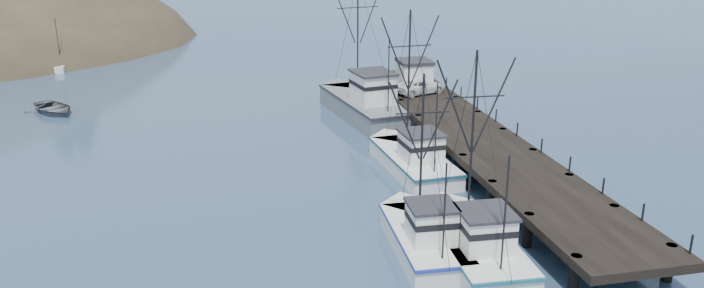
# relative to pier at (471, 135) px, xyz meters

# --- Properties ---
(ground) EXTENTS (400.00, 400.00, 0.00)m
(ground) POSITION_rel_pier_xyz_m (-14.00, -16.00, -1.69)
(ground) COLOR navy
(ground) RESTS_ON ground
(pier) EXTENTS (6.00, 44.00, 2.00)m
(pier) POSITION_rel_pier_xyz_m (0.00, 0.00, 0.00)
(pier) COLOR black
(pier) RESTS_ON ground
(trawler_near) EXTENTS (4.11, 11.24, 11.39)m
(trawler_near) POSITION_rel_pier_xyz_m (-5.93, -15.28, -0.87)
(trawler_near) COLOR white
(trawler_near) RESTS_ON ground
(trawler_mid) EXTENTS (3.70, 9.95, 10.05)m
(trawler_mid) POSITION_rel_pier_xyz_m (-8.35, -14.06, -0.87)
(trawler_mid) COLOR white
(trawler_mid) RESTS_ON ground
(trawler_far) EXTENTS (4.40, 11.50, 11.70)m
(trawler_far) POSITION_rel_pier_xyz_m (-5.20, -1.83, -0.87)
(trawler_far) COLOR white
(trawler_far) RESTS_ON ground
(work_vessel) EXTENTS (6.49, 15.15, 12.68)m
(work_vessel) POSITION_rel_pier_xyz_m (-5.43, 12.37, -0.46)
(work_vessel) COLOR slate
(work_vessel) RESTS_ON ground
(pier_shed) EXTENTS (3.00, 3.20, 2.80)m
(pier_shed) POSITION_rel_pier_xyz_m (-0.32, 13.50, 1.73)
(pier_shed) COLOR silver
(pier_shed) RESTS_ON pier
(pickup_truck) EXTENTS (5.29, 3.70, 1.34)m
(pickup_truck) POSITION_rel_pier_xyz_m (-0.24, 11.87, 0.98)
(pickup_truck) COLOR white
(pickup_truck) RESTS_ON pier
(motorboat) EXTENTS (6.52, 7.02, 1.18)m
(motorboat) POSITION_rel_pier_xyz_m (-33.48, 19.75, -1.69)
(motorboat) COLOR #505459
(motorboat) RESTS_ON ground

